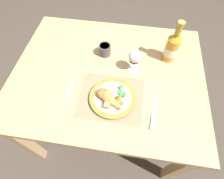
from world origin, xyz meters
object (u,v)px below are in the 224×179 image
bottle (172,47)px  dinner_plate (113,98)px  fork (70,90)px  table_knife (154,114)px  dining_table (108,81)px  wine_glass (135,58)px  drinking_cup (105,50)px

bottle → dinner_plate: bearing=-130.9°
fork → table_knife: size_ratio=0.62×
bottle → dining_table: bearing=-155.3°
wine_glass → bottle: bearing=29.2°
table_knife → drinking_cup: bearing=130.1°
dinner_plate → wine_glass: bearing=68.5°
dining_table → drinking_cup: (-0.04, 0.14, 0.14)m
wine_glass → drinking_cup: (-0.19, 0.10, -0.06)m
dinner_plate → table_knife: dinner_plate is taller
dinner_plate → fork: size_ratio=1.87×
dining_table → fork: fork is taller
wine_glass → dinner_plate: bearing=-111.5°
dining_table → fork: size_ratio=8.60×
wine_glass → bottle: 0.24m
dining_table → table_knife: 0.38m
bottle → fork: bearing=-149.0°
dining_table → wine_glass: wine_glass is taller
dining_table → fork: 0.27m
dining_table → dinner_plate: bearing=-73.1°
drinking_cup → bottle: bearing=3.1°
table_knife → wine_glass: size_ratio=1.53×
dining_table → fork: (-0.19, -0.16, 0.10)m
table_knife → drinking_cup: size_ratio=2.86×
dinner_plate → bottle: (0.30, 0.34, 0.08)m
fork → drinking_cup: bearing=64.4°
dinner_plate → table_knife: bearing=-14.1°
fork → table_knife: 0.47m
dining_table → drinking_cup: size_ratio=15.36×
fork → table_knife: bearing=-9.0°
dinner_plate → fork: 0.24m
dinner_plate → drinking_cup: 0.34m
dining_table → bottle: bottle is taller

